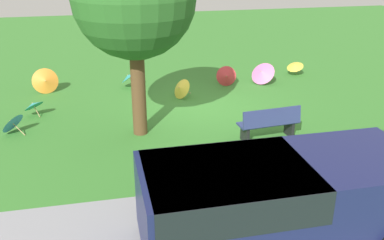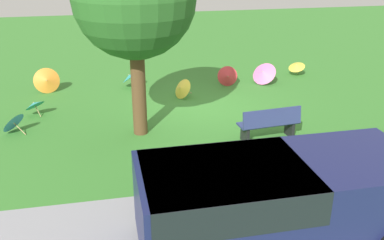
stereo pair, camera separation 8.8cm
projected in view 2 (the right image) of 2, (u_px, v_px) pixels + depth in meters
ground at (201, 109)px, 13.28m from camera, size 40.00×40.00×0.00m
road_strip at (281, 235)px, 7.55m from camera, size 40.00×3.54×0.01m
van_dark at (270, 198)px, 6.99m from camera, size 4.61×2.15×1.53m
park_bench at (269, 123)px, 11.02m from camera, size 1.64×0.63×0.90m
parasol_teal_0 at (34, 104)px, 12.66m from camera, size 0.80×0.80×0.56m
parasol_red_0 at (228, 76)px, 15.27m from camera, size 0.76×0.70×0.73m
parasol_yellow_0 at (297, 66)px, 16.50m from camera, size 0.87×0.87×0.57m
parasol_yellow_1 at (181, 88)px, 14.11m from camera, size 0.75×0.83×0.66m
parasol_orange_0 at (47, 81)px, 14.54m from camera, size 0.93×0.81×0.88m
parasol_teal_2 at (130, 76)px, 15.12m from camera, size 0.87×0.89×0.65m
parasol_blue_0 at (12, 122)px, 11.50m from camera, size 0.78×0.82×0.61m
parasol_pink_0 at (263, 73)px, 15.46m from camera, size 1.11×1.13×0.82m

